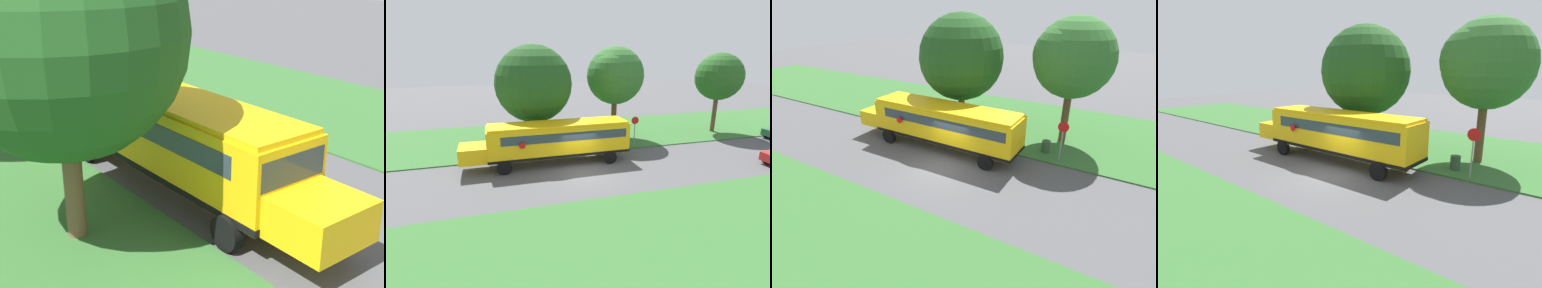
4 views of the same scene
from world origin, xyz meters
The scene contains 7 objects.
ground_plane centered at (0.00, 0.00, 0.00)m, with size 120.00×120.00×0.00m, color #4C4C4F.
grass_far_side centered at (9.00, 0.00, 0.04)m, with size 10.00×80.00×0.07m, color #33662D.
school_bus centered at (-2.51, -1.50, 1.92)m, with size 2.85×12.42×3.16m.
car_red_nearest centered at (2.80, 15.65, 0.88)m, with size 2.02×4.40×1.56m.
oak_tree_beside_bus centered at (-6.55, -2.47, 5.60)m, with size 6.40×6.40×8.81m.
stop_sign centered at (-4.60, 6.13, 1.74)m, with size 0.08×0.68×2.74m.
trash_bin centered at (-5.35, 5.02, 0.45)m, with size 0.56×0.56×0.90m, color #2D4C33.
Camera 1 is at (-11.95, -14.67, 7.55)m, focal length 50.00 mm.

